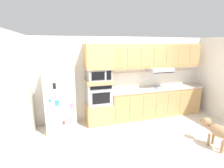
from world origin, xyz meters
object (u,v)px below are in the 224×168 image
Objects in this scene: refrigerator at (60,98)px; dog at (216,130)px; screwdriver at (156,88)px; microwave at (99,74)px; built_in_oven at (99,93)px.

dog is (3.28, -1.92, -0.46)m from refrigerator.
screwdriver is (2.93, 0.04, 0.05)m from refrigerator.
microwave is 3.15m from dog.
built_in_oven is at bearing 179.09° from screwdriver.
microwave is at bearing 3.61° from refrigerator.
microwave is at bearing -0.77° from built_in_oven.
refrigerator is at bearing -179.25° from screwdriver.
refrigerator is 1.08m from built_in_oven.
screwdriver is at bearing 3.67° from dog.
microwave is 1.93m from screwdriver.
screwdriver is (1.86, -0.03, -0.53)m from microwave.
built_in_oven is 0.82× the size of dog.
dog is (2.21, -1.98, -0.48)m from built_in_oven.
screwdriver is 2.05m from dog.
screwdriver is (1.86, -0.03, 0.03)m from built_in_oven.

